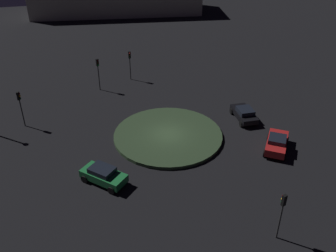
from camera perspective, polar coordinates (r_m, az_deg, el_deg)
The scene contains 9 objects.
ground_plane at distance 39.04m, azimuth 0.00°, elevation -1.62°, with size 115.88×115.88×0.00m, color black.
roundabout_island at distance 38.94m, azimuth 0.00°, elevation -1.40°, with size 11.10×11.10×0.35m, color #2D4228.
car_black at distance 42.49m, azimuth 11.37°, elevation 1.85°, with size 2.01×3.96×1.40m.
car_red at distance 38.16m, azimuth 15.99°, elevation -2.46°, with size 3.76×4.43×1.51m.
car_green at distance 33.24m, azimuth -9.66°, elevation -7.23°, with size 4.10×4.01×1.52m.
traffic_light_north at distance 27.90m, azimuth 16.74°, elevation -11.67°, with size 0.35×0.39×4.07m.
traffic_light_east at distance 42.27m, azimuth -21.30°, elevation 3.36°, with size 0.39×0.36×4.05m.
traffic_light_south at distance 50.45m, azimuth -5.75°, elevation 9.85°, with size 0.32×0.37×3.91m.
traffic_light_southeast at distance 48.02m, azimuth -10.45°, elevation 8.52°, with size 0.37×0.39×4.14m.
Camera 1 is at (7.33, 31.77, 21.46)m, focal length 40.67 mm.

